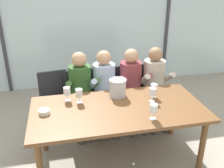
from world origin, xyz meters
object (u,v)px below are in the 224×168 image
chair_near_window_right (149,88)px  chair_center (104,93)px  person_beige_jumper (155,82)px  wine_glass_spare_empty (79,93)px  ice_bucket_primary (118,87)px  wine_glass_by_left_taster (67,91)px  person_pale_blue_shirt (105,86)px  wine_glass_by_right_taster (154,109)px  person_maroon_top (132,84)px  chair_right_of_center (127,90)px  person_olive_shirt (81,89)px  wine_glass_center_pour (153,93)px  chair_left_of_center (80,95)px  chair_near_curtain (55,97)px  wine_glass_near_bucket (154,88)px  tasting_bowl (44,112)px  dining_table (118,113)px

chair_near_window_right → chair_center: bearing=-173.7°
person_beige_jumper → wine_glass_spare_empty: bearing=-155.0°
ice_bucket_primary → wine_glass_by_left_taster: 0.63m
person_pale_blue_shirt → wine_glass_by_right_taster: size_ratio=6.87×
wine_glass_by_left_taster → person_maroon_top: bearing=25.4°
chair_right_of_center → person_olive_shirt: bearing=-172.1°
person_maroon_top → wine_glass_by_right_taster: (-0.09, -1.08, 0.19)m
wine_glass_by_left_taster → wine_glass_center_pour: bearing=-13.4°
chair_near_window_right → wine_glass_spare_empty: 1.40m
chair_left_of_center → person_maroon_top: 0.80m
person_maroon_top → ice_bucket_primary: bearing=-131.4°
person_pale_blue_shirt → wine_glass_by_left_taster: bearing=-142.6°
chair_near_curtain → wine_glass_near_bucket: wine_glass_near_bucket is taller
wine_glass_by_right_taster → wine_glass_spare_empty: same height
chair_near_curtain → wine_glass_spare_empty: (0.31, -0.70, 0.36)m
person_beige_jumper → tasting_bowl: size_ratio=9.59×
person_pale_blue_shirt → ice_bucket_primary: size_ratio=5.35×
person_olive_shirt → wine_glass_by_right_taster: bearing=-62.8°
person_maroon_top → wine_glass_center_pour: 0.72m
chair_right_of_center → wine_glass_center_pour: wine_glass_center_pour is taller
dining_table → person_maroon_top: (0.40, 0.77, 0.01)m
chair_center → wine_glass_near_bucket: bearing=-60.3°
ice_bucket_primary → person_beige_jumper: bearing=33.5°
chair_left_of_center → wine_glass_by_left_taster: (-0.19, -0.59, 0.36)m
dining_table → chair_near_curtain: bearing=128.1°
chair_near_window_right → person_olive_shirt: size_ratio=0.73×
chair_near_curtain → person_beige_jumper: size_ratio=0.73×
dining_table → tasting_bowl: tasting_bowl is taller
person_pale_blue_shirt → wine_glass_near_bucket: 0.79m
person_olive_shirt → person_maroon_top: (0.75, 0.00, 0.00)m
chair_near_curtain → tasting_bowl: 0.94m
person_maroon_top → tasting_bowl: person_maroon_top is taller
dining_table → person_olive_shirt: person_olive_shirt is taller
chair_left_of_center → dining_table: bearing=-73.4°
chair_near_curtain → wine_glass_near_bucket: (1.23, -0.75, 0.36)m
chair_left_of_center → wine_glass_by_right_taster: (0.68, -1.21, 0.36)m
person_maroon_top → person_beige_jumper: size_ratio=1.00×
chair_right_of_center → chair_near_window_right: same height
wine_glass_near_bucket → chair_left_of_center: bearing=140.3°
person_maroon_top → tasting_bowl: 1.43m
tasting_bowl → wine_glass_by_right_taster: wine_glass_by_right_taster is taller
dining_table → wine_glass_by_right_taster: 0.48m
tasting_bowl → wine_glass_near_bucket: 1.34m
chair_near_curtain → person_maroon_top: 1.16m
dining_table → wine_glass_by_right_taster: bearing=-45.4°
person_maroon_top → ice_bucket_primary: (-0.33, -0.46, 0.18)m
ice_bucket_primary → chair_right_of_center: bearing=64.6°
chair_left_of_center → person_maroon_top: bearing=-15.8°
person_olive_shirt → wine_glass_by_left_taster: (-0.21, -0.46, 0.19)m
chair_right_of_center → ice_bucket_primary: ice_bucket_primary is taller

